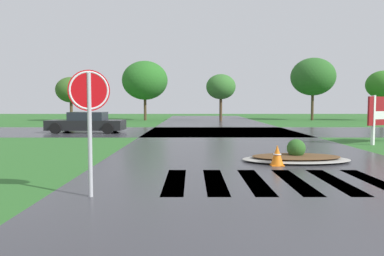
% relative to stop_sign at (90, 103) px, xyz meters
% --- Properties ---
extents(asphalt_roadway, '(9.27, 80.00, 0.01)m').
position_rel_stop_sign_xyz_m(asphalt_roadway, '(3.77, 6.24, -1.76)').
color(asphalt_roadway, '#35353A').
rests_on(asphalt_roadway, ground).
extents(asphalt_cross_road, '(90.00, 8.34, 0.01)m').
position_rel_stop_sign_xyz_m(asphalt_cross_road, '(3.77, 16.36, -1.76)').
color(asphalt_cross_road, '#35353A').
rests_on(asphalt_cross_road, ground).
extents(crosswalk_stripes, '(4.95, 2.87, 0.01)m').
position_rel_stop_sign_xyz_m(crosswalk_stripes, '(3.77, 1.39, -1.76)').
color(crosswalk_stripes, white).
rests_on(crosswalk_stripes, ground).
extents(stop_sign, '(0.74, 0.24, 2.38)m').
position_rel_stop_sign_xyz_m(stop_sign, '(0.00, 0.00, 0.00)').
color(stop_sign, '#B2B5BA').
rests_on(stop_sign, ground).
extents(median_island, '(3.27, 1.77, 0.68)m').
position_rel_stop_sign_xyz_m(median_island, '(5.08, 4.32, -1.63)').
color(median_island, '#9E9B93').
rests_on(median_island, ground).
extents(car_white_sedan, '(4.57, 2.14, 1.25)m').
position_rel_stop_sign_xyz_m(car_white_sedan, '(-4.46, 15.53, -1.18)').
color(car_white_sedan, black).
rests_on(car_white_sedan, ground).
extents(traffic_cone, '(0.38, 0.38, 0.59)m').
position_rel_stop_sign_xyz_m(traffic_cone, '(4.32, 3.53, -1.48)').
color(traffic_cone, orange).
rests_on(traffic_cone, ground).
extents(background_treeline, '(34.74, 5.85, 6.52)m').
position_rel_stop_sign_xyz_m(background_treeline, '(6.10, 31.66, 2.30)').
color(background_treeline, '#4C3823').
rests_on(background_treeline, ground).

